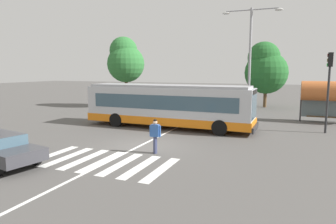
# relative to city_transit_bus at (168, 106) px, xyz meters

# --- Properties ---
(ground_plane) EXTENTS (160.00, 160.00, 0.00)m
(ground_plane) POSITION_rel_city_transit_bus_xyz_m (0.82, -5.40, -1.59)
(ground_plane) COLOR #514F4C
(city_transit_bus) EXTENTS (12.20, 2.76, 3.06)m
(city_transit_bus) POSITION_rel_city_transit_bus_xyz_m (0.00, 0.00, 0.00)
(city_transit_bus) COLOR black
(city_transit_bus) RESTS_ON ground_plane
(pedestrian_crossing_street) EXTENTS (0.58, 0.30, 1.72)m
(pedestrian_crossing_street) POSITION_rel_city_transit_bus_xyz_m (2.00, -6.52, -0.62)
(pedestrian_crossing_street) COLOR #333856
(pedestrian_crossing_street) RESTS_ON ground_plane
(parked_car_charcoal) EXTENTS (1.93, 4.53, 1.35)m
(parked_car_charcoal) POSITION_rel_city_transit_bus_xyz_m (-5.06, 8.64, -0.82)
(parked_car_charcoal) COLOR black
(parked_car_charcoal) RESTS_ON ground_plane
(parked_car_red) EXTENTS (1.90, 4.51, 1.35)m
(parked_car_red) POSITION_rel_city_transit_bus_xyz_m (-2.61, 9.32, -0.82)
(parked_car_red) COLOR black
(parked_car_red) RESTS_ON ground_plane
(parked_car_silver) EXTENTS (2.01, 4.57, 1.35)m
(parked_car_silver) POSITION_rel_city_transit_bus_xyz_m (0.13, 8.71, -0.82)
(parked_car_silver) COLOR black
(parked_car_silver) RESTS_ON ground_plane
(parked_car_blue) EXTENTS (2.12, 4.61, 1.35)m
(parked_car_blue) POSITION_rel_city_transit_bus_xyz_m (2.79, 8.74, -0.82)
(parked_car_blue) COLOR black
(parked_car_blue) RESTS_ON ground_plane
(traffic_light_far_corner) EXTENTS (0.33, 0.32, 5.20)m
(traffic_light_far_corner) POSITION_rel_city_transit_bus_xyz_m (10.28, 2.16, 1.87)
(traffic_light_far_corner) COLOR #28282B
(traffic_light_far_corner) RESTS_ON ground_plane
(bus_stop_shelter) EXTENTS (4.79, 1.54, 3.25)m
(bus_stop_shelter) POSITION_rel_city_transit_bus_xyz_m (11.19, 6.61, 0.83)
(bus_stop_shelter) COLOR #28282B
(bus_stop_shelter) RESTS_ON ground_plane
(twin_arm_street_lamp) EXTENTS (4.58, 0.32, 8.88)m
(twin_arm_street_lamp) POSITION_rel_city_transit_bus_xyz_m (4.91, 5.14, 3.89)
(twin_arm_street_lamp) COLOR #939399
(twin_arm_street_lamp) RESTS_ON ground_plane
(background_tree_left) EXTENTS (4.07, 4.07, 7.75)m
(background_tree_left) POSITION_rel_city_transit_bus_xyz_m (-9.00, 9.54, 3.61)
(background_tree_left) COLOR brown
(background_tree_left) RESTS_ON ground_plane
(background_tree_right) EXTENTS (4.65, 4.65, 7.21)m
(background_tree_right) POSITION_rel_city_transit_bus_xyz_m (5.33, 15.26, 2.72)
(background_tree_right) COLOR brown
(background_tree_right) RESTS_ON ground_plane
(crosswalk_painted_stripes) EXTENTS (6.25, 3.36, 0.01)m
(crosswalk_painted_stripes) POSITION_rel_city_transit_bus_xyz_m (0.36, -8.65, -1.58)
(crosswalk_painted_stripes) COLOR silver
(crosswalk_painted_stripes) RESTS_ON ground_plane
(lane_center_line) EXTENTS (0.16, 24.00, 0.01)m
(lane_center_line) POSITION_rel_city_transit_bus_xyz_m (0.61, -3.40, -1.59)
(lane_center_line) COLOR silver
(lane_center_line) RESTS_ON ground_plane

